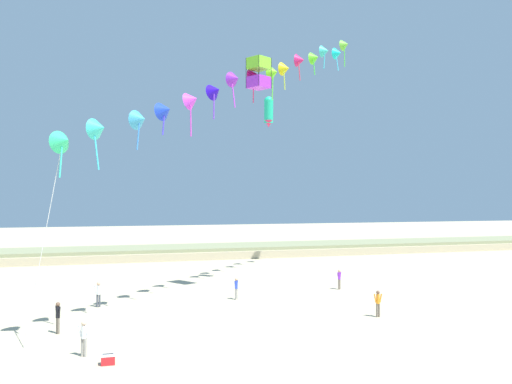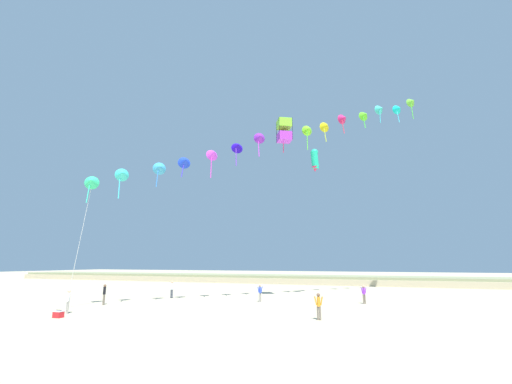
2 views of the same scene
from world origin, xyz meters
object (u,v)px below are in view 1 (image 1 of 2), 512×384
at_px(person_far_right, 98,293).
at_px(person_near_right, 378,302).
at_px(person_near_left, 339,278).
at_px(large_kite_mid_trail, 259,73).
at_px(person_far_left, 58,315).
at_px(person_far_center, 236,287).
at_px(large_kite_low_lead, 269,110).
at_px(person_mid_center, 84,336).
at_px(beach_cooler, 108,359).

bearing_deg(person_far_right, person_near_right, -26.43).
relative_size(person_near_left, large_kite_mid_trail, 0.68).
xyz_separation_m(person_far_left, large_kite_mid_trail, (13.22, 7.88, 15.12)).
bearing_deg(person_far_center, person_near_right, -49.72).
bearing_deg(large_kite_low_lead, person_near_left, -41.12).
xyz_separation_m(person_near_left, person_far_center, (-8.60, -1.74, -0.02)).
relative_size(person_near_right, large_kite_mid_trail, 0.70).
height_order(person_mid_center, large_kite_low_lead, large_kite_low_lead).
distance_m(person_far_right, beach_cooler, 12.60).
bearing_deg(person_far_right, person_near_left, 5.46).
bearing_deg(person_far_left, person_near_left, 22.50).
xyz_separation_m(person_near_left, person_far_left, (-19.76, -8.18, 0.07)).
relative_size(person_mid_center, person_far_left, 0.96).
distance_m(person_far_right, large_kite_low_lead, 19.50).
bearing_deg(person_far_left, large_kite_low_lead, 38.10).
distance_m(person_far_left, person_far_right, 6.82).
distance_m(person_far_left, large_kite_mid_trail, 21.57).
height_order(person_near_left, person_near_right, person_near_right).
relative_size(person_mid_center, beach_cooler, 2.70).
distance_m(person_near_left, person_mid_center, 22.42).
relative_size(person_far_left, large_kite_mid_trail, 0.73).
height_order(person_near_left, person_far_right, person_far_right).
height_order(person_near_right, large_kite_low_lead, large_kite_low_lead).
distance_m(person_far_right, large_kite_mid_trail, 18.85).
bearing_deg(large_kite_mid_trail, person_far_center, -145.13).
relative_size(person_far_center, beach_cooler, 2.56).
distance_m(person_near_right, large_kite_low_lead, 18.88).
bearing_deg(person_near_right, large_kite_mid_trail, 116.11).
height_order(person_far_left, large_kite_low_lead, large_kite_low_lead).
xyz_separation_m(person_mid_center, person_far_right, (0.74, 11.08, 0.02)).
relative_size(person_far_right, large_kite_low_lead, 0.63).
height_order(person_near_left, large_kite_low_lead, large_kite_low_lead).
bearing_deg(large_kite_mid_trail, person_mid_center, -133.64).
distance_m(person_far_center, large_kite_mid_trail, 15.41).
distance_m(person_near_right, person_far_left, 17.75).
bearing_deg(person_mid_center, person_far_right, 86.17).
height_order(person_far_left, person_far_right, person_far_left).
bearing_deg(large_kite_low_lead, person_far_left, -141.90).
relative_size(person_near_right, person_far_left, 0.96).
height_order(person_far_center, beach_cooler, person_far_center).
bearing_deg(person_near_right, person_near_left, 77.75).
distance_m(person_near_right, person_far_right, 17.46).
bearing_deg(beach_cooler, person_near_left, 39.29).
xyz_separation_m(person_near_right, person_far_center, (-6.54, 7.72, -0.04)).
bearing_deg(large_kite_low_lead, person_far_center, -126.84).
xyz_separation_m(person_far_right, beach_cooler, (0.25, -12.58, -0.71)).
relative_size(person_near_left, large_kite_low_lead, 0.60).
xyz_separation_m(large_kite_low_lead, beach_cooler, (-13.03, -18.12, -13.87)).
bearing_deg(person_far_center, person_far_left, -150.00).
bearing_deg(beach_cooler, person_far_left, 110.85).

